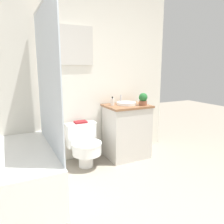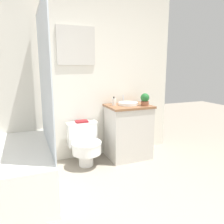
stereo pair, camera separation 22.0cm
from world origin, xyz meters
name	(u,v)px [view 1 (the left image)]	position (x,y,z in m)	size (l,w,h in m)	color
wall_back	(71,74)	(0.00, 2.40, 1.26)	(3.12, 0.07, 2.50)	silver
shower_area	(25,168)	(-0.74, 1.71, 0.30)	(0.62, 1.32, 1.98)	white
toilet	(84,144)	(0.06, 2.11, 0.30)	(0.43, 0.52, 0.58)	white
vanity	(127,131)	(0.74, 2.10, 0.40)	(0.63, 0.51, 0.80)	beige
sink	(126,103)	(0.74, 2.13, 0.82)	(0.29, 0.32, 0.13)	white
soap_bottle	(112,102)	(0.53, 2.16, 0.86)	(0.05, 0.05, 0.13)	silver
potted_plant	(143,99)	(0.93, 1.97, 0.89)	(0.13, 0.13, 0.18)	brown
book_on_tank	(81,122)	(0.06, 2.24, 0.59)	(0.17, 0.13, 0.02)	maroon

